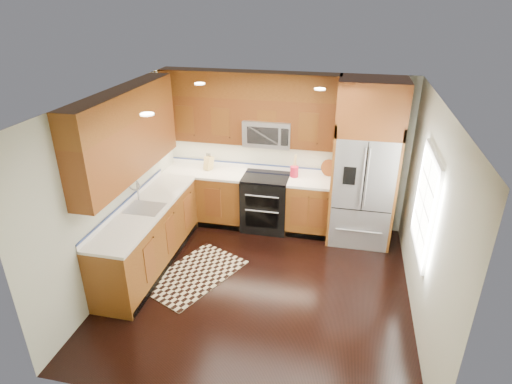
% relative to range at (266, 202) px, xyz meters
% --- Properties ---
extents(ground, '(4.00, 4.00, 0.00)m').
position_rel_range_xyz_m(ground, '(0.25, -1.67, -0.47)').
color(ground, black).
rests_on(ground, ground).
extents(wall_back, '(4.00, 0.02, 2.60)m').
position_rel_range_xyz_m(wall_back, '(0.25, 0.33, 0.83)').
color(wall_back, beige).
rests_on(wall_back, ground).
extents(wall_left, '(0.02, 4.00, 2.60)m').
position_rel_range_xyz_m(wall_left, '(-1.75, -1.67, 0.83)').
color(wall_left, beige).
rests_on(wall_left, ground).
extents(wall_right, '(0.02, 4.00, 2.60)m').
position_rel_range_xyz_m(wall_right, '(2.25, -1.67, 0.83)').
color(wall_right, beige).
rests_on(wall_right, ground).
extents(window, '(0.04, 1.10, 1.30)m').
position_rel_range_xyz_m(window, '(2.23, -1.47, 0.93)').
color(window, white).
rests_on(window, ground).
extents(base_cabinets, '(2.85, 3.00, 0.90)m').
position_rel_range_xyz_m(base_cabinets, '(-0.98, -0.77, -0.02)').
color(base_cabinets, brown).
rests_on(base_cabinets, ground).
extents(countertop, '(2.86, 3.01, 0.04)m').
position_rel_range_xyz_m(countertop, '(-0.84, -0.65, 0.45)').
color(countertop, white).
rests_on(countertop, base_cabinets).
extents(upper_cabinets, '(2.85, 3.00, 1.15)m').
position_rel_range_xyz_m(upper_cabinets, '(-0.90, -0.58, 1.56)').
color(upper_cabinets, brown).
rests_on(upper_cabinets, ground).
extents(range, '(0.76, 0.67, 0.95)m').
position_rel_range_xyz_m(range, '(0.00, 0.00, 0.00)').
color(range, black).
rests_on(range, ground).
extents(microwave, '(0.76, 0.40, 0.42)m').
position_rel_range_xyz_m(microwave, '(-0.00, 0.13, 1.19)').
color(microwave, '#B2B2B7').
rests_on(microwave, ground).
extents(refrigerator, '(0.98, 0.75, 2.60)m').
position_rel_range_xyz_m(refrigerator, '(1.55, -0.04, 0.83)').
color(refrigerator, '#B2B2B7').
rests_on(refrigerator, ground).
extents(sink_faucet, '(0.54, 0.44, 0.37)m').
position_rel_range_xyz_m(sink_faucet, '(-1.48, -1.44, 0.52)').
color(sink_faucet, '#B2B2B7').
rests_on(sink_faucet, countertop).
extents(rug, '(1.39, 1.67, 0.01)m').
position_rel_range_xyz_m(rug, '(-0.73, -1.59, -0.46)').
color(rug, black).
rests_on(rug, ground).
extents(knife_block, '(0.15, 0.17, 0.29)m').
position_rel_range_xyz_m(knife_block, '(-1.02, 0.11, 0.59)').
color(knife_block, tan).
rests_on(knife_block, countertop).
extents(utensil_crock, '(0.17, 0.17, 0.38)m').
position_rel_range_xyz_m(utensil_crock, '(0.45, 0.11, 0.60)').
color(utensil_crock, '#B11532').
rests_on(utensil_crock, countertop).
extents(cutting_board, '(0.37, 0.37, 0.02)m').
position_rel_range_xyz_m(cutting_board, '(1.00, 0.27, 0.48)').
color(cutting_board, brown).
rests_on(cutting_board, countertop).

